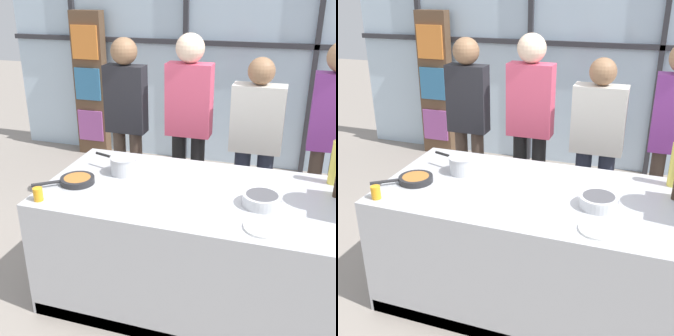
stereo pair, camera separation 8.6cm
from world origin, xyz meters
TOP-DOWN VIEW (x-y plane):
  - ground_plane at (0.00, 0.00)m, footprint 18.00×18.00m
  - back_window_wall at (0.00, 2.71)m, footprint 6.40×0.10m
  - bookshelf at (-2.03, 2.52)m, footprint 0.42×0.19m
  - demo_island at (-0.00, -0.00)m, footprint 2.05×1.07m
  - spectator_far_left at (-0.92, 1.08)m, footprint 0.38×0.25m
  - spectator_center_left at (-0.31, 1.08)m, footprint 0.41×0.25m
  - spectator_center_right at (0.31, 1.08)m, footprint 0.45×0.23m
  - spectator_far_right at (0.92, 1.08)m, footprint 0.37×0.25m
  - frying_pan at (-0.82, -0.13)m, footprint 0.38×0.32m
  - saucepan at (-0.56, 0.13)m, footprint 0.36×0.20m
  - white_plate at (0.52, -0.36)m, footprint 0.24×0.24m
  - mixing_bowl at (0.47, -0.07)m, footprint 0.25×0.25m
  - oil_bottle at (0.92, 0.41)m, footprint 0.08×0.08m
  - juice_glass_near at (-0.92, -0.44)m, footprint 0.06×0.06m

SIDE VIEW (x-z plane):
  - ground_plane at x=0.00m, z-range 0.00..0.00m
  - demo_island at x=0.00m, z-range 0.00..0.88m
  - white_plate at x=0.52m, z-range 0.88..0.90m
  - frying_pan at x=-0.82m, z-range 0.89..0.93m
  - spectator_center_right at x=0.31m, z-range 0.10..1.74m
  - mixing_bowl at x=0.47m, z-range 0.89..0.96m
  - juice_glass_near at x=-0.92m, z-range 0.88..0.97m
  - bookshelf at x=-2.03m, z-range 0.00..1.90m
  - saucepan at x=-0.56m, z-range 0.89..1.02m
  - spectator_far_left at x=-0.92m, z-range 0.15..1.91m
  - oil_bottle at x=0.92m, z-range 0.88..1.22m
  - spectator_center_left at x=-0.31m, z-range 0.15..1.96m
  - spectator_far_right at x=0.92m, z-range 0.17..1.96m
  - back_window_wall at x=0.00m, z-range 0.00..2.80m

